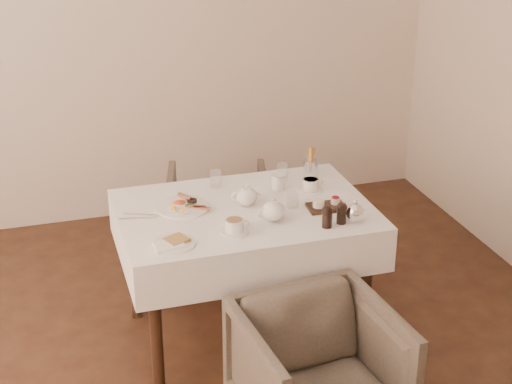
{
  "coord_description": "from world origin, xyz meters",
  "views": [
    {
      "loc": [
        -0.57,
        -2.66,
        2.46
      ],
      "look_at": [
        0.5,
        0.84,
        0.82
      ],
      "focal_mm": 55.0,
      "sensor_mm": 36.0,
      "label": 1
    }
  ],
  "objects_px": {
    "armchair_far": "(218,216)",
    "teapot_centre": "(247,195)",
    "armchair_near": "(319,373)",
    "table": "(245,229)",
    "breakfast_plate": "(183,206)"
  },
  "relations": [
    {
      "from": "teapot_centre",
      "to": "table",
      "type": "bearing_deg",
      "value": -113.77
    },
    {
      "from": "armchair_near",
      "to": "breakfast_plate",
      "type": "bearing_deg",
      "value": 107.51
    },
    {
      "from": "breakfast_plate",
      "to": "teapot_centre",
      "type": "relative_size",
      "value": 1.85
    },
    {
      "from": "table",
      "to": "armchair_far",
      "type": "xyz_separation_m",
      "value": [
        0.07,
        0.88,
        -0.35
      ]
    },
    {
      "from": "armchair_far",
      "to": "teapot_centre",
      "type": "bearing_deg",
      "value": 100.22
    },
    {
      "from": "armchair_near",
      "to": "armchair_far",
      "type": "xyz_separation_m",
      "value": [
        -0.02,
        1.71,
        -0.02
      ]
    },
    {
      "from": "table",
      "to": "breakfast_plate",
      "type": "distance_m",
      "value": 0.34
    },
    {
      "from": "teapot_centre",
      "to": "armchair_far",
      "type": "bearing_deg",
      "value": 95.09
    },
    {
      "from": "armchair_near",
      "to": "teapot_centre",
      "type": "bearing_deg",
      "value": 89.63
    },
    {
      "from": "table",
      "to": "teapot_centre",
      "type": "relative_size",
      "value": 8.58
    },
    {
      "from": "armchair_near",
      "to": "teapot_centre",
      "type": "relative_size",
      "value": 4.55
    },
    {
      "from": "armchair_near",
      "to": "teapot_centre",
      "type": "distance_m",
      "value": 1.0
    },
    {
      "from": "breakfast_plate",
      "to": "armchair_far",
      "type": "bearing_deg",
      "value": 60.9
    },
    {
      "from": "armchair_near",
      "to": "breakfast_plate",
      "type": "relative_size",
      "value": 2.46
    },
    {
      "from": "breakfast_plate",
      "to": "teapot_centre",
      "type": "height_order",
      "value": "teapot_centre"
    }
  ]
}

